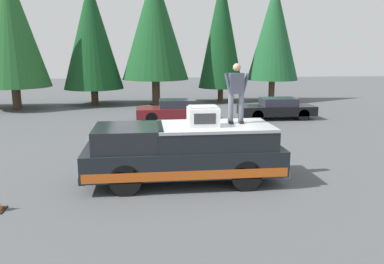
# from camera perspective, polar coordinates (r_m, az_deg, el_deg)

# --- Properties ---
(ground_plane) EXTENTS (90.00, 90.00, 0.00)m
(ground_plane) POSITION_cam_1_polar(r_m,az_deg,el_deg) (11.48, 1.65, -7.01)
(ground_plane) COLOR #4C4F51
(pickup_truck) EXTENTS (2.01, 5.54, 1.65)m
(pickup_truck) POSITION_cam_1_polar(r_m,az_deg,el_deg) (11.09, -1.20, -2.97)
(pickup_truck) COLOR black
(pickup_truck) RESTS_ON ground
(compressor_unit) EXTENTS (0.65, 0.84, 0.56)m
(compressor_unit) POSITION_cam_1_polar(r_m,az_deg,el_deg) (10.74, 1.63, 2.29)
(compressor_unit) COLOR silver
(compressor_unit) RESTS_ON pickup_truck
(person_on_truck_bed) EXTENTS (0.29, 0.72, 1.69)m
(person_on_truck_bed) POSITION_cam_1_polar(r_m,az_deg,el_deg) (11.19, 6.45, 5.83)
(person_on_truck_bed) COLOR #4C515B
(person_on_truck_bed) RESTS_ON pickup_truck
(parked_car_black) EXTENTS (1.64, 4.10, 1.16)m
(parked_car_black) POSITION_cam_1_polar(r_m,az_deg,el_deg) (22.17, 12.20, 3.37)
(parked_car_black) COLOR black
(parked_car_black) RESTS_ON ground
(parked_car_maroon) EXTENTS (1.64, 4.10, 1.16)m
(parked_car_maroon) POSITION_cam_1_polar(r_m,az_deg,el_deg) (20.93, -2.37, 3.14)
(parked_car_maroon) COLOR maroon
(parked_car_maroon) RESTS_ON ground
(conifer_far_left) EXTENTS (3.70, 3.70, 8.59)m
(conifer_far_left) POSITION_cam_1_polar(r_m,az_deg,el_deg) (29.91, 11.79, 14.10)
(conifer_far_left) COLOR #4C3826
(conifer_far_left) RESTS_ON ground
(conifer_left) EXTENTS (3.25, 3.25, 9.18)m
(conifer_left) POSITION_cam_1_polar(r_m,az_deg,el_deg) (29.23, 4.28, 14.41)
(conifer_left) COLOR #4C3826
(conifer_left) RESTS_ON ground
(conifer_center_left) EXTENTS (4.58, 4.58, 9.15)m
(conifer_center_left) POSITION_cam_1_polar(r_m,az_deg,el_deg) (27.83, -5.42, 15.23)
(conifer_center_left) COLOR #4C3826
(conifer_center_left) RESTS_ON ground
(conifer_center_right) EXTENTS (4.07, 4.07, 8.39)m
(conifer_center_right) POSITION_cam_1_polar(r_m,az_deg,el_deg) (28.30, -14.34, 13.46)
(conifer_center_right) COLOR #4C3826
(conifer_center_right) RESTS_ON ground
(conifer_right) EXTENTS (4.52, 4.52, 9.02)m
(conifer_right) POSITION_cam_1_polar(r_m,az_deg,el_deg) (27.73, -24.87, 13.79)
(conifer_right) COLOR #4C3826
(conifer_right) RESTS_ON ground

